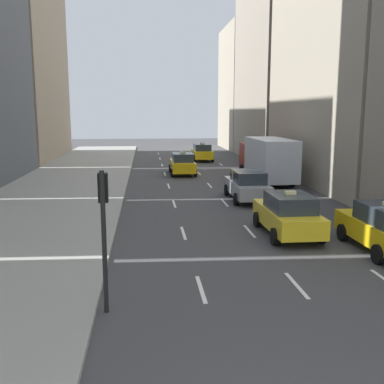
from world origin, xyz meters
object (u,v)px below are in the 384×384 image
taxi_second (288,214)px  traffic_light_pole (104,218)px  sedan_black_near (247,185)px  box_truck (267,158)px  taxi_third (202,152)px  taxi_lead (183,164)px

taxi_second → traffic_light_pole: traffic_light_pole is taller
sedan_black_near → box_truck: 6.88m
taxi_second → box_truck: box_truck is taller
taxi_third → taxi_second: bearing=-90.0°
box_truck → taxi_lead: bearing=140.6°
taxi_third → box_truck: 14.79m
taxi_second → taxi_third: 28.14m
taxi_second → sedan_black_near: (0.00, 7.41, -0.01)m
taxi_second → box_truck: bearing=78.4°
taxi_second → traffic_light_pole: size_ratio=1.22×
taxi_second → taxi_third: same height
taxi_lead → taxi_second: size_ratio=1.00×
taxi_lead → taxi_second: same height
sedan_black_near → box_truck: size_ratio=0.56×
box_truck → taxi_second: bearing=-101.6°
taxi_lead → taxi_third: 10.30m
sedan_black_near → traffic_light_pole: traffic_light_pole is taller
taxi_lead → sedan_black_near: taxi_lead is taller
taxi_lead → box_truck: size_ratio=0.52×
box_truck → taxi_third: bearing=100.9°
taxi_second → sedan_black_near: size_ratio=0.94×
taxi_lead → traffic_light_pole: bearing=-99.1°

